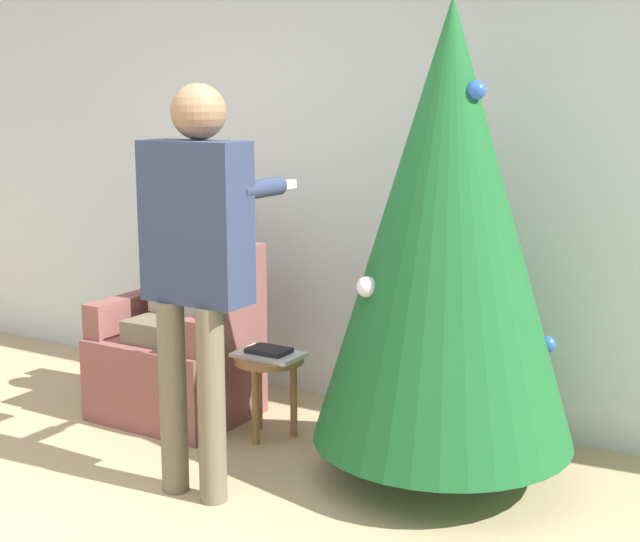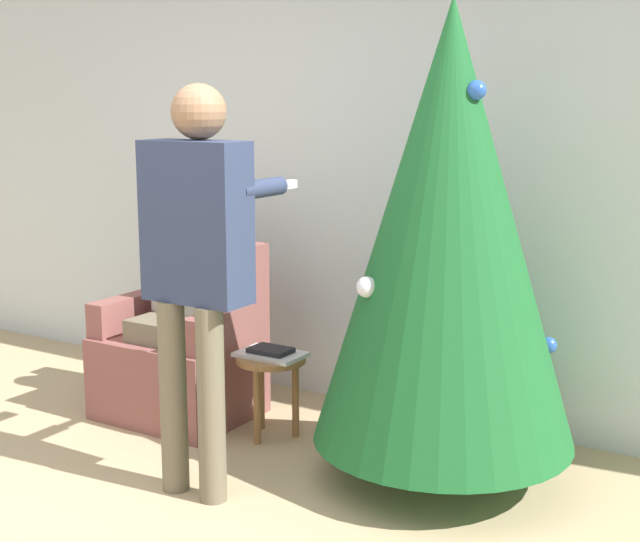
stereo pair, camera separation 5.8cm
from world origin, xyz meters
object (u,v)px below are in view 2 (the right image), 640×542
object	(u,v)px
person_seated	(178,290)
person_standing	(197,251)
armchair	(183,354)
side_stool	(271,371)
christmas_tree	(447,227)

from	to	relation	value
person_seated	person_standing	world-z (taller)	person_standing
armchair	person_standing	bearing A→B (deg)	-45.36
armchair	person_standing	size ratio (longest dim) A/B	0.53
person_seated	side_stool	xyz separation A→B (m)	(0.61, -0.01, -0.35)
christmas_tree	armchair	size ratio (longest dim) A/B	2.26
side_stool	armchair	bearing A→B (deg)	176.74
christmas_tree	armchair	distance (m)	1.78
armchair	person_seated	bearing A→B (deg)	-90.00
person_seated	side_stool	distance (m)	0.70
armchair	side_stool	bearing A→B (deg)	-3.26
christmas_tree	person_standing	size ratio (longest dim) A/B	1.20
christmas_tree	side_stool	distance (m)	1.26
christmas_tree	armchair	bearing A→B (deg)	177.73
person_seated	side_stool	world-z (taller)	person_seated
person_seated	person_standing	xyz separation A→B (m)	(0.71, -0.70, 0.38)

